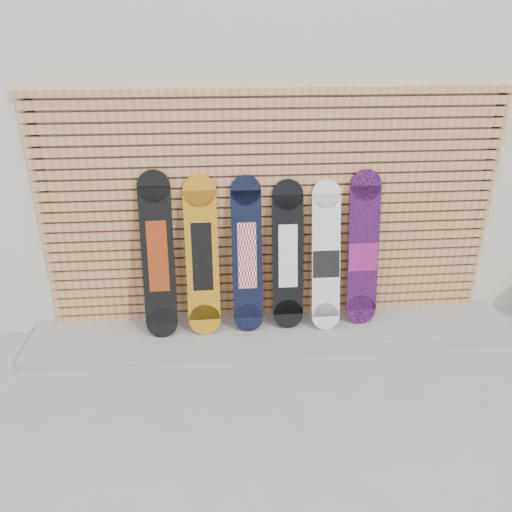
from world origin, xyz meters
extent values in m
plane|color=gray|center=(0.00, 0.00, 0.00)|extent=(80.00, 80.00, 0.00)
cube|color=beige|center=(0.50, 3.50, 1.80)|extent=(12.00, 5.00, 3.60)
cube|color=gray|center=(-0.15, 0.68, 0.06)|extent=(4.60, 0.70, 0.12)
cube|color=#BA7F4D|center=(-0.15, 0.97, 0.14)|extent=(4.20, 0.05, 0.08)
cube|color=#BA7F4D|center=(-0.15, 0.97, 0.23)|extent=(4.20, 0.05, 0.08)
cube|color=#BA7F4D|center=(-0.15, 0.97, 0.33)|extent=(4.20, 0.05, 0.07)
cube|color=#BA7F4D|center=(-0.15, 0.97, 0.43)|extent=(4.20, 0.05, 0.07)
cube|color=#BA7F4D|center=(-0.15, 0.97, 0.53)|extent=(4.20, 0.05, 0.07)
cube|color=#BA7F4D|center=(-0.15, 0.97, 0.62)|extent=(4.20, 0.05, 0.07)
cube|color=#BA7F4D|center=(-0.15, 0.97, 0.72)|extent=(4.20, 0.05, 0.07)
cube|color=#BA7F4D|center=(-0.15, 0.97, 0.82)|extent=(4.20, 0.05, 0.07)
cube|color=#BA7F4D|center=(-0.15, 0.97, 0.91)|extent=(4.20, 0.05, 0.07)
cube|color=#BA7F4D|center=(-0.15, 0.97, 1.01)|extent=(4.20, 0.05, 0.08)
cube|color=#BA7F4D|center=(-0.15, 0.97, 1.11)|extent=(4.20, 0.05, 0.08)
cube|color=#BA7F4D|center=(-0.15, 0.97, 1.20)|extent=(4.20, 0.05, 0.08)
cube|color=#BA7F4D|center=(-0.15, 0.97, 1.30)|extent=(4.20, 0.05, 0.08)
cube|color=#BA7F4D|center=(-0.15, 0.97, 1.40)|extent=(4.20, 0.05, 0.08)
cube|color=#BA7F4D|center=(-0.15, 0.97, 1.50)|extent=(4.20, 0.05, 0.08)
cube|color=#BA7F4D|center=(-0.15, 0.97, 1.59)|extent=(4.20, 0.05, 0.08)
cube|color=#BA7F4D|center=(-0.15, 0.97, 1.69)|extent=(4.20, 0.05, 0.08)
cube|color=#BA7F4D|center=(-0.15, 0.97, 1.79)|extent=(4.20, 0.05, 0.08)
cube|color=#BA7F4D|center=(-0.15, 0.97, 1.88)|extent=(4.20, 0.05, 0.08)
cube|color=#BA7F4D|center=(-0.15, 0.97, 1.98)|extent=(4.20, 0.05, 0.08)
cube|color=#BA7F4D|center=(-0.15, 0.97, 2.08)|extent=(4.20, 0.05, 0.08)
cube|color=#BA7F4D|center=(-0.15, 0.97, 2.17)|extent=(4.20, 0.05, 0.08)
cube|color=black|center=(-2.17, 0.99, 1.12)|extent=(0.06, 0.04, 2.23)
cube|color=black|center=(1.87, 0.99, 1.12)|extent=(0.06, 0.04, 2.23)
cube|color=#BA7F4D|center=(-0.15, 0.97, 2.26)|extent=(4.26, 0.07, 0.06)
cube|color=black|center=(-1.21, 0.77, 0.88)|extent=(0.29, 0.29, 1.23)
cylinder|color=black|center=(-1.21, 0.63, 0.26)|extent=(0.29, 0.08, 0.29)
cylinder|color=black|center=(-1.21, 0.90, 1.49)|extent=(0.29, 0.08, 0.29)
cube|color=maroon|center=(-1.21, 0.77, 0.88)|extent=(0.18, 0.17, 0.64)
cube|color=#BE7614|center=(-0.82, 0.77, 0.85)|extent=(0.30, 0.28, 1.18)
cylinder|color=#BE7614|center=(-0.82, 0.64, 0.27)|extent=(0.30, 0.09, 0.30)
cylinder|color=#BE7614|center=(-0.82, 0.90, 1.44)|extent=(0.30, 0.09, 0.30)
cube|color=black|center=(-0.82, 0.77, 0.85)|extent=(0.19, 0.16, 0.62)
cube|color=black|center=(-0.41, 0.78, 0.84)|extent=(0.28, 0.27, 1.18)
cylinder|color=black|center=(-0.41, 0.66, 0.26)|extent=(0.28, 0.08, 0.28)
cylinder|color=black|center=(-0.41, 0.91, 1.43)|extent=(0.28, 0.08, 0.28)
cube|color=white|center=(-0.41, 0.78, 0.84)|extent=(0.17, 0.15, 0.61)
cube|color=black|center=(-0.03, 0.79, 0.82)|extent=(0.29, 0.25, 1.12)
cylinder|color=black|center=(-0.03, 0.68, 0.26)|extent=(0.29, 0.08, 0.29)
cylinder|color=black|center=(-0.03, 0.91, 1.38)|extent=(0.29, 0.08, 0.29)
cube|color=white|center=(-0.03, 0.79, 0.82)|extent=(0.18, 0.14, 0.59)
cube|color=white|center=(0.33, 0.76, 0.81)|extent=(0.27, 0.30, 1.13)
cylinder|color=white|center=(0.33, 0.63, 0.25)|extent=(0.27, 0.08, 0.26)
cylinder|color=white|center=(0.33, 0.90, 1.38)|extent=(0.27, 0.08, 0.26)
cube|color=black|center=(0.33, 0.75, 0.74)|extent=(0.25, 0.09, 0.26)
cube|color=black|center=(0.69, 0.80, 0.85)|extent=(0.29, 0.23, 1.19)
cylinder|color=black|center=(0.69, 0.70, 0.26)|extent=(0.29, 0.07, 0.29)
cylinder|color=black|center=(0.69, 0.91, 1.45)|extent=(0.29, 0.07, 0.29)
cube|color=#891B6A|center=(0.69, 0.79, 0.78)|extent=(0.28, 0.07, 0.27)
camera|label=1|loc=(-0.69, -3.37, 2.76)|focal=35.00mm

